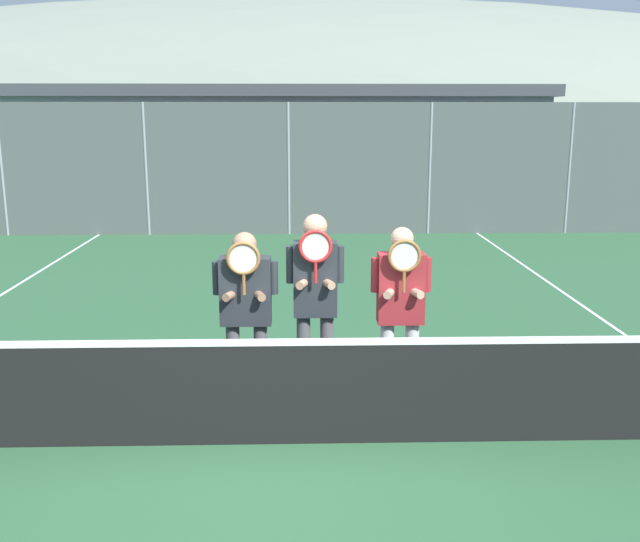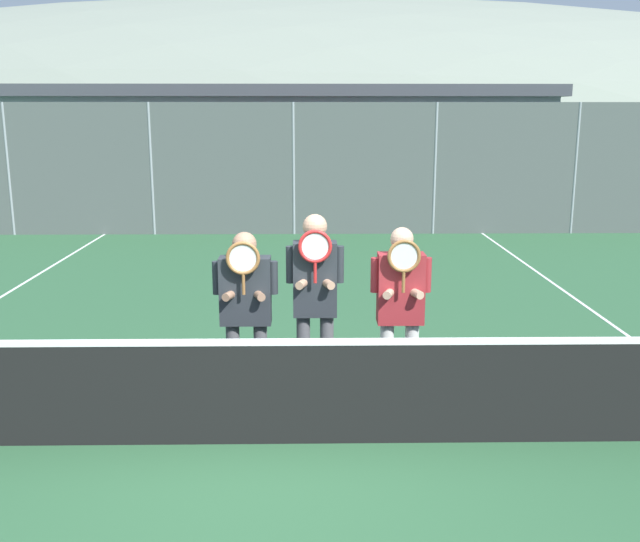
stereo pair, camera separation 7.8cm
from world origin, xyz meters
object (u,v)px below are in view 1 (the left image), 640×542
player_center_left (315,293)px  player_center_right (401,302)px  car_center (434,182)px  car_right_of_center (616,182)px  car_left_of_center (253,183)px  player_leftmost (246,302)px  car_far_left (55,185)px

player_center_left → player_center_right: 0.80m
player_center_right → car_center: car_center is taller
player_center_left → car_right_of_center: size_ratio=0.41×
player_center_right → car_left_of_center: size_ratio=0.38×
player_leftmost → player_center_right: (1.45, -0.08, 0.01)m
player_center_right → player_center_left: bearing=173.7°
player_center_left → car_right_of_center: 14.63m
player_center_right → player_leftmost: bearing=176.7°
player_leftmost → car_left_of_center: size_ratio=0.37×
player_center_left → car_far_left: bearing=118.2°
car_right_of_center → player_center_left: bearing=-124.1°
player_leftmost → player_center_left: player_center_left is taller
car_far_left → car_left_of_center: size_ratio=1.01×
car_center → car_left_of_center: bearing=177.6°
player_center_left → player_center_right: size_ratio=1.06×
car_left_of_center → car_center: 4.80m
player_center_left → car_far_left: 13.68m
car_far_left → car_left_of_center: 5.07m
player_center_left → player_center_right: player_center_left is taller
player_center_left → car_center: 12.71m
car_right_of_center → car_left_of_center: bearing=178.0°
player_center_left → car_far_left: (-6.45, 12.06, -0.19)m
player_leftmost → car_far_left: size_ratio=0.37×
player_center_left → car_far_left: player_center_left is taller
player_center_right → car_far_left: (-7.25, 12.14, -0.12)m
player_center_right → car_right_of_center: bearing=58.8°
car_far_left → car_center: bearing=1.1°
player_center_right → car_right_of_center: car_right_of_center is taller
car_center → car_far_left: bearing=-178.9°
car_far_left → car_right_of_center: bearing=0.2°
car_left_of_center → car_center: bearing=-2.4°
player_center_left → player_leftmost: bearing=-179.7°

